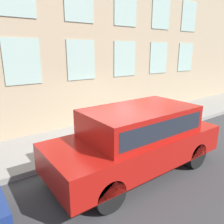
% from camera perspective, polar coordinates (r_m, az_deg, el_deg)
% --- Properties ---
extents(ground_plane, '(80.00, 80.00, 0.00)m').
position_cam_1_polar(ground_plane, '(7.42, 2.25, -9.23)').
color(ground_plane, '#38383A').
extents(sidewalk, '(2.54, 60.00, 0.16)m').
position_cam_1_polar(sidewalk, '(8.34, -3.20, -5.77)').
color(sidewalk, gray).
rests_on(sidewalk, ground_plane).
extents(building_facade, '(0.33, 40.00, 9.29)m').
position_cam_1_polar(building_facade, '(9.12, -9.08, 25.11)').
color(building_facade, tan).
rests_on(building_facade, ground_plane).
extents(fire_hydrant, '(0.37, 0.47, 0.74)m').
position_cam_1_polar(fire_hydrant, '(7.51, -1.56, -4.50)').
color(fire_hydrant, '#2D7260').
rests_on(fire_hydrant, sidewalk).
extents(person, '(0.27, 0.18, 1.11)m').
position_cam_1_polar(person, '(8.31, 1.41, -0.42)').
color(person, '#998466').
rests_on(person, sidewalk).
extents(parked_truck_red_near, '(1.91, 4.70, 1.74)m').
position_cam_1_polar(parked_truck_red_near, '(5.76, 6.65, -6.14)').
color(parked_truck_red_near, black).
rests_on(parked_truck_red_near, ground_plane).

